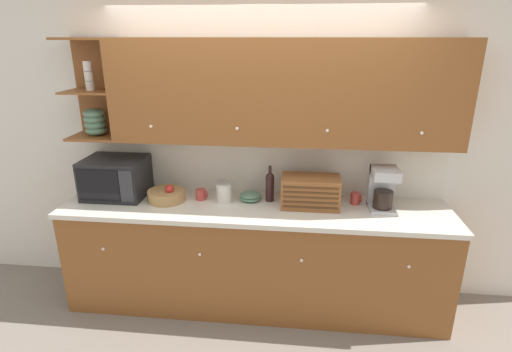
{
  "coord_description": "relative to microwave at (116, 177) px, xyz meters",
  "views": [
    {
      "loc": [
        0.34,
        -3.34,
        2.27
      ],
      "look_at": [
        0.0,
        -0.23,
        1.17
      ],
      "focal_mm": 28.0,
      "sensor_mm": 36.0,
      "label": 1
    }
  ],
  "objects": [
    {
      "name": "coffee_maker",
      "position": [
        2.25,
        -0.04,
        0.01
      ],
      "size": [
        0.2,
        0.24,
        0.35
      ],
      "color": "#B7B7BC",
      "rests_on": "counter_unit"
    },
    {
      "name": "ground_plane",
      "position": [
        1.22,
        0.23,
        -1.11
      ],
      "size": [
        24.0,
        24.0,
        0.0
      ],
      "primitive_type": "plane",
      "color": "slate"
    },
    {
      "name": "microwave",
      "position": [
        0.0,
        0.0,
        0.0
      ],
      "size": [
        0.51,
        0.42,
        0.34
      ],
      "color": "black",
      "rests_on": "counter_unit"
    },
    {
      "name": "bowl_stack_on_counter",
      "position": [
        1.17,
        0.03,
        -0.14
      ],
      "size": [
        0.19,
        0.19,
        0.07
      ],
      "color": "slate",
      "rests_on": "counter_unit"
    },
    {
      "name": "fruit_basket",
      "position": [
        0.46,
        -0.06,
        -0.12
      ],
      "size": [
        0.31,
        0.31,
        0.15
      ],
      "color": "#A87F4C",
      "rests_on": "counter_unit"
    },
    {
      "name": "backsplash_panel",
      "position": [
        1.22,
        0.23,
        0.08
      ],
      "size": [
        3.18,
        0.01,
        0.51
      ],
      "color": "silver",
      "rests_on": "counter_unit"
    },
    {
      "name": "bread_box",
      "position": [
        1.68,
        -0.05,
        -0.04
      ],
      "size": [
        0.47,
        0.26,
        0.26
      ],
      "color": "brown",
      "rests_on": "counter_unit"
    },
    {
      "name": "mug_blue_second",
      "position": [
        0.75,
        -0.0,
        -0.12
      ],
      "size": [
        0.1,
        0.09,
        0.09
      ],
      "color": "#B73D38",
      "rests_on": "counter_unit"
    },
    {
      "name": "wall_back",
      "position": [
        1.22,
        0.26,
        0.19
      ],
      "size": [
        5.58,
        0.06,
        2.6
      ],
      "color": "silver",
      "rests_on": "ground_plane"
    },
    {
      "name": "counter_unit",
      "position": [
        1.22,
        -0.09,
        -0.64
      ],
      "size": [
        3.2,
        0.68,
        0.94
      ],
      "color": "brown",
      "rests_on": "ground_plane"
    },
    {
      "name": "storage_canister",
      "position": [
        0.96,
        -0.03,
        -0.08
      ],
      "size": [
        0.14,
        0.14,
        0.17
      ],
      "color": "silver",
      "rests_on": "counter_unit"
    },
    {
      "name": "upper_cabinets",
      "position": [
        1.38,
        0.07,
        0.74
      ],
      "size": [
        3.18,
        0.35,
        0.81
      ],
      "color": "brown",
      "rests_on": "backsplash_panel"
    },
    {
      "name": "mug",
      "position": [
        2.06,
        0.05,
        -0.12
      ],
      "size": [
        0.09,
        0.08,
        0.1
      ],
      "color": "#B73D38",
      "rests_on": "counter_unit"
    },
    {
      "name": "wine_bottle",
      "position": [
        1.34,
        0.03,
        -0.03
      ],
      "size": [
        0.07,
        0.07,
        0.31
      ],
      "color": "black",
      "rests_on": "counter_unit"
    }
  ]
}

